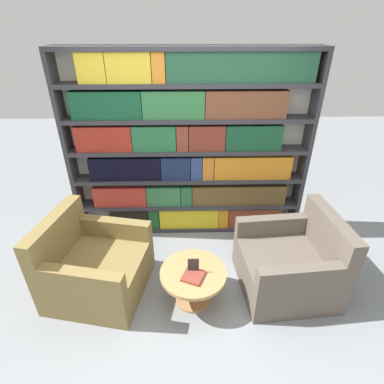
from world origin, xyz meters
The scene contains 7 objects.
ground_plane centered at (0.00, 0.00, 0.00)m, with size 14.00×14.00×0.00m, color gray.
bookshelf centered at (0.00, 1.44, 1.19)m, with size 3.01×0.30×2.37m.
armchair_left centered at (-1.03, 0.31, 0.30)m, with size 1.11×1.09×0.90m.
armchair_right centered at (1.08, 0.31, 0.30)m, with size 1.02×1.00×0.90m.
coffee_table centered at (0.03, 0.12, 0.29)m, with size 0.68×0.68×0.40m.
table_sign centered at (0.03, 0.12, 0.47)m, with size 0.11×0.06×0.17m.
stray_book centered at (0.02, 0.05, 0.41)m, with size 0.26×0.27×0.03m.
Camera 1 is at (-0.04, -2.08, 2.60)m, focal length 28.00 mm.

